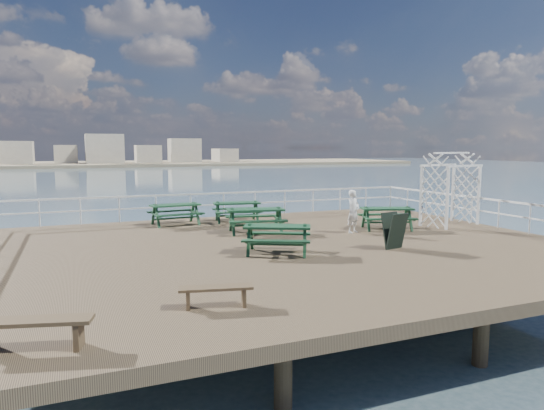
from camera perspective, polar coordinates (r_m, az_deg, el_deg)
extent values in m
cube|color=brown|center=(15.26, 1.70, -5.31)|extent=(18.00, 14.00, 0.30)
plane|color=#405B6D|center=(54.22, -15.70, 1.16)|extent=(300.00, 300.00, 0.00)
cube|color=tan|center=(150.20, -14.18, 4.77)|extent=(160.00, 40.00, 0.80)
cube|color=beige|center=(146.32, -27.81, 5.49)|extent=(8.00, 8.00, 6.00)
cube|color=beige|center=(145.67, -23.08, 5.52)|extent=(6.00, 8.00, 5.00)
cube|color=beige|center=(145.87, -19.16, 6.28)|extent=(10.00, 8.00, 8.00)
cube|color=beige|center=(147.03, -14.44, 5.86)|extent=(7.00, 8.00, 5.00)
cube|color=beige|center=(148.92, -10.23, 6.35)|extent=(9.00, 8.00, 7.00)
cube|color=beige|center=(152.18, -5.40, 5.87)|extent=(6.00, 8.00, 4.00)
cylinder|color=brown|center=(19.69, -26.00, -6.82)|extent=(0.36, 0.36, 2.10)
cylinder|color=brown|center=(23.86, 12.90, -4.02)|extent=(0.36, 0.36, 2.10)
cube|color=silver|center=(21.46, -5.72, 1.40)|extent=(17.70, 0.07, 0.07)
cube|color=silver|center=(21.51, -5.70, 0.07)|extent=(17.70, 0.05, 0.05)
cube|color=silver|center=(20.31, 25.20, 0.48)|extent=(0.07, 13.70, 0.07)
cube|color=silver|center=(20.36, 25.13, -0.91)|extent=(0.05, 13.70, 0.05)
cube|color=#123319|center=(19.53, -11.32, 0.00)|extent=(1.98, 0.92, 0.06)
cube|color=#123319|center=(20.18, -11.81, -0.68)|extent=(1.93, 0.45, 0.05)
cube|color=#123319|center=(18.96, -10.75, -1.13)|extent=(1.93, 0.45, 0.05)
cube|color=#123319|center=(19.36, -13.56, -1.10)|extent=(0.23, 1.54, 0.06)
cube|color=#123319|center=(19.81, -9.08, -0.82)|extent=(0.23, 1.54, 0.06)
cube|color=#123319|center=(19.68, -13.78, -1.14)|extent=(0.14, 0.56, 0.93)
cube|color=#123319|center=(19.06, -13.32, -1.38)|extent=(0.14, 0.56, 0.93)
cube|color=#123319|center=(20.11, -9.37, -0.87)|extent=(0.14, 0.56, 0.93)
cube|color=#123319|center=(19.51, -8.78, -1.09)|extent=(0.14, 0.56, 0.93)
cube|color=#123319|center=(19.60, -11.28, -1.52)|extent=(1.70, 0.25, 0.06)
cube|color=#123319|center=(17.35, -1.96, -0.56)|extent=(2.14, 1.16, 0.07)
cube|color=#123319|center=(18.06, -2.30, -1.32)|extent=(2.04, 0.67, 0.06)
cube|color=#123319|center=(16.74, -1.59, -1.95)|extent=(2.04, 0.67, 0.06)
cube|color=#123319|center=(17.29, -4.73, -1.77)|extent=(0.40, 1.62, 0.07)
cube|color=#123319|center=(17.55, 0.76, -1.62)|extent=(0.40, 1.62, 0.07)
cube|color=#123319|center=(17.63, -4.85, -1.79)|extent=(0.20, 0.59, 0.99)
cube|color=#123319|center=(16.97, -4.60, -2.12)|extent=(0.20, 0.59, 0.99)
cube|color=#123319|center=(17.89, 0.54, -1.64)|extent=(0.20, 0.59, 0.99)
cube|color=#123319|center=(17.24, 1.00, -1.96)|extent=(0.20, 0.59, 0.99)
cube|color=#123319|center=(17.43, -1.96, -2.36)|extent=(1.79, 0.44, 0.07)
cube|color=#123319|center=(19.98, -4.17, 0.23)|extent=(1.99, 1.05, 0.06)
cube|color=#123319|center=(20.64, -4.42, -0.41)|extent=(1.91, 0.58, 0.05)
cube|color=#123319|center=(19.40, -3.90, -0.87)|extent=(1.91, 0.58, 0.05)
cube|color=#123319|center=(19.93, -6.41, -0.75)|extent=(0.34, 1.51, 0.06)
cube|color=#123319|center=(20.15, -1.95, -0.63)|extent=(0.34, 1.51, 0.06)
cube|color=#123319|center=(20.24, -6.50, -0.79)|extent=(0.18, 0.55, 0.92)
cube|color=#123319|center=(19.62, -6.31, -1.02)|extent=(0.18, 0.55, 0.92)
cube|color=#123319|center=(20.46, -2.11, -0.67)|extent=(0.18, 0.55, 0.92)
cube|color=#123319|center=(19.85, -1.78, -0.90)|extent=(0.18, 0.55, 0.92)
cube|color=#123319|center=(20.05, -4.16, -1.23)|extent=(1.67, 0.37, 0.06)
cube|color=#123319|center=(13.95, 0.63, -2.56)|extent=(2.03, 1.52, 0.06)
cube|color=#123319|center=(14.62, 0.80, -3.34)|extent=(1.82, 1.09, 0.05)
cube|color=#123319|center=(13.38, 0.44, -4.29)|extent=(1.82, 1.09, 0.05)
cube|color=#123319|center=(14.08, -2.60, -3.83)|extent=(0.77, 1.41, 0.06)
cube|color=#123319|center=(13.97, 3.88, -3.92)|extent=(0.77, 1.41, 0.06)
cube|color=#123319|center=(14.40, -2.44, -3.81)|extent=(0.32, 0.53, 0.93)
cube|color=#123319|center=(13.78, -2.76, -4.29)|extent=(0.32, 0.53, 0.93)
cube|color=#123319|center=(14.30, 3.89, -3.90)|extent=(0.32, 0.53, 0.93)
cube|color=#123319|center=(13.67, 3.86, -4.39)|extent=(0.32, 0.53, 0.93)
cube|color=#123319|center=(14.04, 0.63, -4.65)|extent=(1.55, 0.84, 0.06)
cube|color=#123319|center=(18.59, 13.38, -0.42)|extent=(2.03, 1.32, 0.06)
cube|color=#123319|center=(19.23, 12.83, -1.09)|extent=(1.88, 0.87, 0.05)
cube|color=#123319|center=(18.03, 13.92, -1.63)|extent=(1.88, 0.87, 0.05)
cube|color=#123319|center=(18.42, 11.00, -1.45)|extent=(0.58, 1.47, 0.06)
cube|color=#123319|center=(18.87, 15.65, -1.38)|extent=(0.58, 1.47, 0.06)
cube|color=#123319|center=(18.73, 10.76, -1.47)|extent=(0.26, 0.54, 0.92)
cube|color=#123319|center=(18.13, 11.24, -1.75)|extent=(0.26, 0.54, 0.92)
cube|color=#123319|center=(19.17, 15.35, -1.41)|extent=(0.26, 0.54, 0.92)
cube|color=#123319|center=(18.58, 15.96, -1.68)|extent=(0.26, 0.54, 0.92)
cube|color=#123319|center=(18.66, 13.34, -1.99)|extent=(1.62, 0.63, 0.06)
cube|color=brown|center=(9.44, -6.61, -9.66)|extent=(1.45, 0.64, 0.05)
cube|color=brown|center=(9.49, -9.85, -10.91)|extent=(0.13, 0.31, 0.35)
cube|color=brown|center=(9.53, -3.35, -10.73)|extent=(0.13, 0.31, 0.35)
cube|color=brown|center=(8.29, -26.15, -12.16)|extent=(1.72, 0.82, 0.06)
cube|color=brown|center=(8.18, -21.78, -13.97)|extent=(0.17, 0.37, 0.42)
cube|color=silver|center=(19.09, 19.93, 0.68)|extent=(0.11, 0.11, 2.31)
cube|color=silver|center=(19.75, 17.14, 0.98)|extent=(0.11, 0.11, 2.31)
cube|color=silver|center=(20.89, 23.16, 1.03)|extent=(0.11, 0.11, 2.31)
cube|color=silver|center=(21.49, 20.51, 1.29)|extent=(0.11, 0.11, 2.31)
cube|color=silver|center=(19.90, 21.77, 4.29)|extent=(2.26, 0.64, 0.08)
cube|color=silver|center=(20.54, 19.02, 4.46)|extent=(2.26, 0.64, 0.08)
cube|color=silver|center=(20.20, 20.43, 5.77)|extent=(2.26, 0.63, 0.07)
cube|color=black|center=(15.00, 14.51, -3.05)|extent=(0.72, 0.42, 1.11)
cube|color=black|center=(15.15, 13.86, -2.94)|extent=(0.72, 0.42, 1.11)
imported|color=white|center=(17.59, 9.55, -0.75)|extent=(0.66, 0.55, 1.54)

